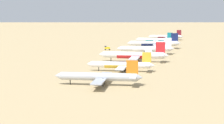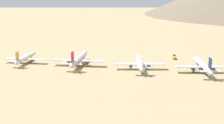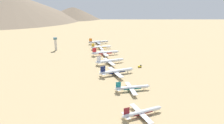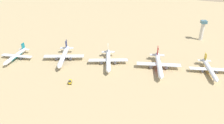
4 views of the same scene
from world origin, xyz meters
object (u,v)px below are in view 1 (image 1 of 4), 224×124
parked_jet_0 (166,37)px  parked_jet_3 (146,49)px  parked_jet_2 (154,43)px  parked_jet_1 (155,40)px  parked_jet_5 (121,65)px  service_truck (107,48)px  parked_jet_4 (134,55)px  parked_jet_6 (100,77)px

parked_jet_0 → parked_jet_3: bearing=82.8°
parked_jet_3 → parked_jet_2: bearing=-97.5°
parked_jet_1 → parked_jet_2: 52.78m
parked_jet_0 → parked_jet_5: size_ratio=0.93×
parked_jet_2 → service_truck: 48.15m
parked_jet_2 → parked_jet_5: (19.63, 147.18, -0.76)m
parked_jet_2 → parked_jet_4: size_ratio=0.99×
parked_jet_0 → parked_jet_6: parked_jet_6 is taller
parked_jet_2 → parked_jet_5: bearing=82.4°
parked_jet_1 → parked_jet_4: parked_jet_4 is taller
parked_jet_2 → parked_jet_5: parked_jet_2 is taller
parked_jet_3 → parked_jet_6: parked_jet_3 is taller
parked_jet_2 → parked_jet_4: parked_jet_4 is taller
parked_jet_1 → parked_jet_4: (14.15, 152.34, 1.03)m
parked_jet_2 → parked_jet_6: bearing=82.2°
parked_jet_0 → parked_jet_2: 102.58m
parked_jet_3 → service_truck: (38.49, -31.51, -2.78)m
parked_jet_4 → parked_jet_6: 98.40m
parked_jet_0 → parked_jet_5: (32.22, 248.98, 0.31)m
service_truck → parked_jet_6: bearing=95.7°
parked_jet_4 → parked_jet_6: size_ratio=1.10×
parked_jet_1 → parked_jet_5: 200.94m
service_truck → parked_jet_1: bearing=-122.9°
parked_jet_0 → parked_jet_4: (26.56, 201.37, 1.14)m
parked_jet_0 → parked_jet_2: (12.59, 101.80, 1.06)m
parked_jet_5 → service_truck: bearing=-79.0°
parked_jet_0 → service_truck: parked_jet_0 is taller
parked_jet_0 → parked_jet_5: parked_jet_5 is taller
parked_jet_6 → service_truck: 180.94m
parked_jet_2 → service_truck: bearing=20.8°
parked_jet_4 → service_truck: 88.18m
parked_jet_1 → parked_jet_3: 101.56m
parked_jet_6 → parked_jet_5: bearing=-98.5°
parked_jet_1 → service_truck: parked_jet_1 is taller
parked_jet_0 → parked_jet_1: parked_jet_1 is taller
parked_jet_5 → parked_jet_1: bearing=-95.7°
parked_jet_3 → parked_jet_5: bearing=82.4°
parked_jet_1 → parked_jet_6: (27.28, 249.87, 0.61)m
parked_jet_2 → parked_jet_6: (27.10, 197.09, -0.34)m
parked_jet_0 → parked_jet_1: size_ratio=0.97×
parked_jet_1 → service_truck: (45.10, 69.83, -2.08)m
parked_jet_5 → parked_jet_6: parked_jet_6 is taller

